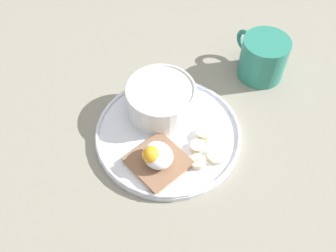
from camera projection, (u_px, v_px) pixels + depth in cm
name	position (u px, v px, depth cm)	size (l,w,h in cm)	color
ground_plane	(168.00, 139.00, 69.62)	(120.00, 120.00, 2.00)	gray
plate	(168.00, 133.00, 68.18)	(26.56, 26.56, 1.60)	silver
oatmeal_bowl	(161.00, 99.00, 68.72)	(12.87, 12.87, 6.04)	white
toast_slice	(158.00, 162.00, 63.59)	(9.44, 9.44, 1.14)	#866045
poached_egg	(156.00, 155.00, 61.70)	(5.55, 5.12, 4.02)	white
banana_slice_front	(198.00, 147.00, 65.48)	(3.16, 3.14, 1.24)	beige
banana_slice_left	(205.00, 134.00, 66.91)	(3.96, 3.85, 1.77)	#F6E5B9
banana_slice_back	(217.00, 156.00, 64.53)	(4.01, 3.98, 0.99)	beige
banana_slice_right	(199.00, 160.00, 63.79)	(3.69, 3.63, 1.36)	beige
coffee_mug	(263.00, 57.00, 74.80)	(12.75, 9.33, 8.66)	#297A67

